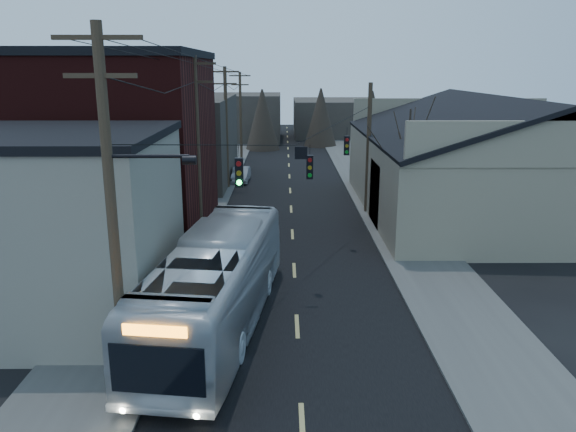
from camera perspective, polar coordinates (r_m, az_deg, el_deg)
road_surface at (r=42.31m, az=0.25°, el=2.02°), size 9.00×110.00×0.02m
sidewalk_left at (r=42.72m, az=-8.51°, el=2.05°), size 4.00×110.00×0.12m
sidewalk_right at (r=42.87m, az=8.98°, el=2.08°), size 4.00×110.00×0.12m
building_clapboard at (r=22.75m, az=-22.40°, el=-1.32°), size 8.00×8.00×7.00m
building_brick at (r=32.97m, az=-17.31°, el=6.51°), size 10.00×12.00×10.00m
building_left_far at (r=48.47m, az=-11.23°, el=7.57°), size 9.00×14.00×7.00m
warehouse at (r=39.26m, az=19.73°, el=4.14°), size 16.16×20.60×7.73m
building_far_left at (r=76.72m, az=-4.60°, el=10.00°), size 10.00×12.00×6.00m
building_far_right at (r=81.89m, az=4.91°, el=9.95°), size 12.00×14.00×5.00m
bare_tree at (r=32.55m, az=12.01°, el=4.26°), size 0.40×0.40×7.20m
utility_lines at (r=35.77m, az=-4.67°, el=7.66°), size 11.24×45.28×10.50m
bus at (r=20.80m, az=-7.29°, el=-6.82°), size 4.56×12.88×3.51m
parked_car at (r=47.84m, az=-4.80°, el=4.22°), size 1.48×3.83×1.24m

